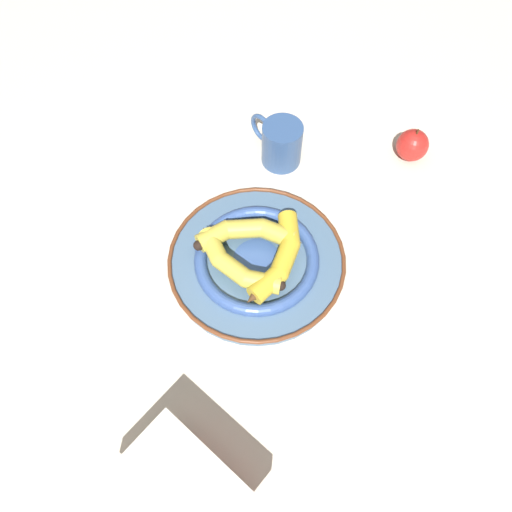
{
  "coord_description": "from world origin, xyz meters",
  "views": [
    {
      "loc": [
        -0.44,
        -0.2,
        0.86
      ],
      "look_at": [
        -0.0,
        -0.03,
        0.04
      ],
      "focal_mm": 35.0,
      "sensor_mm": 36.0,
      "label": 1
    }
  ],
  "objects_px": {
    "banana_c": "(280,259)",
    "coffee_mug": "(281,143)",
    "book_stack": "(181,500)",
    "banana_a": "(248,233)",
    "banana_b": "(234,264)",
    "decorative_bowl": "(256,262)",
    "apple": "(412,145)"
  },
  "relations": [
    {
      "from": "book_stack",
      "to": "banana_b",
      "type": "bearing_deg",
      "value": -51.67
    },
    {
      "from": "banana_a",
      "to": "banana_c",
      "type": "distance_m",
      "value": 0.08
    },
    {
      "from": "book_stack",
      "to": "coffee_mug",
      "type": "xyz_separation_m",
      "value": [
        0.7,
        0.1,
        -0.0
      ]
    },
    {
      "from": "banana_a",
      "to": "coffee_mug",
      "type": "distance_m",
      "value": 0.24
    },
    {
      "from": "banana_c",
      "to": "coffee_mug",
      "type": "xyz_separation_m",
      "value": [
        0.27,
        0.1,
        -0.0
      ]
    },
    {
      "from": "banana_a",
      "to": "banana_c",
      "type": "xyz_separation_m",
      "value": [
        -0.03,
        -0.08,
        0.0
      ]
    },
    {
      "from": "banana_c",
      "to": "apple",
      "type": "bearing_deg",
      "value": -24.38
    },
    {
      "from": "book_stack",
      "to": "banana_c",
      "type": "bearing_deg",
      "value": -62.63
    },
    {
      "from": "banana_b",
      "to": "apple",
      "type": "xyz_separation_m",
      "value": [
        0.43,
        -0.24,
        -0.02
      ]
    },
    {
      "from": "book_stack",
      "to": "coffee_mug",
      "type": "height_order",
      "value": "same"
    },
    {
      "from": "decorative_bowl",
      "to": "apple",
      "type": "relative_size",
      "value": 4.2
    },
    {
      "from": "banana_a",
      "to": "banana_b",
      "type": "height_order",
      "value": "banana_a"
    },
    {
      "from": "banana_a",
      "to": "banana_c",
      "type": "height_order",
      "value": "same"
    },
    {
      "from": "banana_b",
      "to": "coffee_mug",
      "type": "distance_m",
      "value": 0.32
    },
    {
      "from": "banana_a",
      "to": "coffee_mug",
      "type": "relative_size",
      "value": 1.47
    },
    {
      "from": "coffee_mug",
      "to": "apple",
      "type": "bearing_deg",
      "value": -130.54
    },
    {
      "from": "banana_c",
      "to": "apple",
      "type": "xyz_separation_m",
      "value": [
        0.39,
        -0.17,
        -0.02
      ]
    },
    {
      "from": "banana_a",
      "to": "apple",
      "type": "xyz_separation_m",
      "value": [
        0.35,
        -0.25,
        -0.02
      ]
    },
    {
      "from": "decorative_bowl",
      "to": "banana_a",
      "type": "xyz_separation_m",
      "value": [
        0.03,
        0.03,
        0.04
      ]
    },
    {
      "from": "banana_b",
      "to": "banana_c",
      "type": "bearing_deg",
      "value": 46.38
    },
    {
      "from": "book_stack",
      "to": "coffee_mug",
      "type": "relative_size",
      "value": 1.8
    },
    {
      "from": "banana_b",
      "to": "banana_a",
      "type": "bearing_deg",
      "value": 109.44
    },
    {
      "from": "banana_b",
      "to": "book_stack",
      "type": "relative_size",
      "value": 0.84
    },
    {
      "from": "apple",
      "to": "book_stack",
      "type": "bearing_deg",
      "value": 168.38
    },
    {
      "from": "banana_b",
      "to": "apple",
      "type": "bearing_deg",
      "value": 78.14
    },
    {
      "from": "banana_c",
      "to": "book_stack",
      "type": "height_order",
      "value": "book_stack"
    },
    {
      "from": "book_stack",
      "to": "coffee_mug",
      "type": "bearing_deg",
      "value": -54.88
    },
    {
      "from": "coffee_mug",
      "to": "banana_a",
      "type": "bearing_deg",
      "value": 121.41
    },
    {
      "from": "banana_c",
      "to": "apple",
      "type": "distance_m",
      "value": 0.42
    },
    {
      "from": "banana_a",
      "to": "banana_c",
      "type": "bearing_deg",
      "value": 132.61
    },
    {
      "from": "banana_a",
      "to": "coffee_mug",
      "type": "bearing_deg",
      "value": -110.19
    },
    {
      "from": "banana_b",
      "to": "decorative_bowl",
      "type": "bearing_deg",
      "value": 72.01
    }
  ]
}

